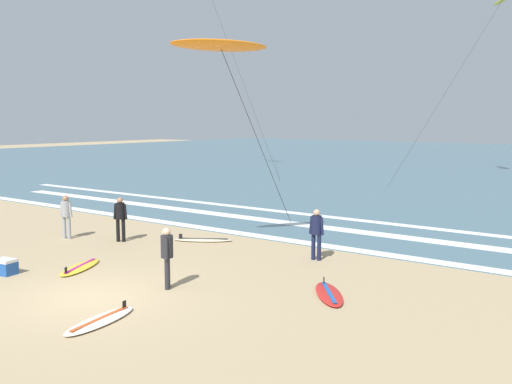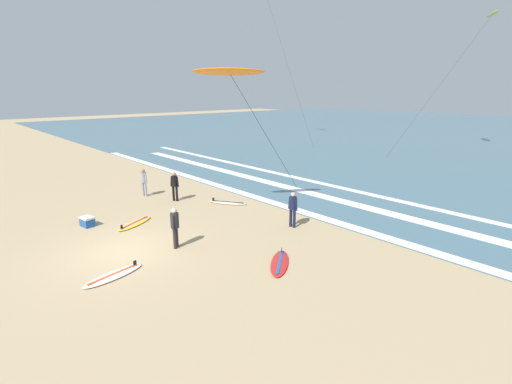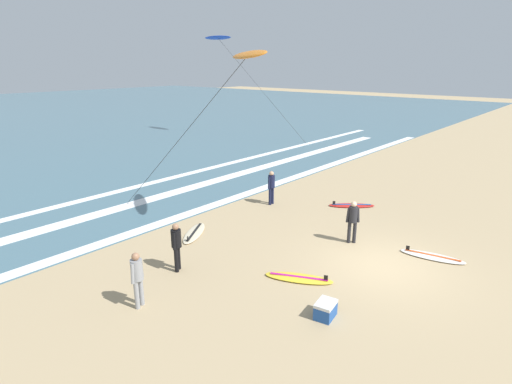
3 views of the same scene
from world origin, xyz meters
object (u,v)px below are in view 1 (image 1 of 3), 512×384
(surfer_foreground_main, at_px, (167,252))
(kite_orange_high_right, at_px, (220,46))
(surfer_left_far, at_px, (66,213))
(cooler_box, at_px, (5,267))
(surfboard_right_spare, at_px, (329,294))
(kite_yellow_high_left, at_px, (501,2))
(surfboard_left_pile, at_px, (100,320))
(surfboard_foreground_flat, at_px, (203,240))
(surfer_mid_group, at_px, (316,230))
(surfer_left_near, at_px, (120,215))
(surfboard_near_water, at_px, (80,267))

(surfer_foreground_main, xyz_separation_m, kite_orange_high_right, (-1.39, 3.82, 5.65))
(surfer_left_far, distance_m, cooler_box, 5.05)
(surfboard_right_spare, bearing_deg, kite_yellow_high_left, 98.18)
(surfboard_left_pile, height_order, surfboard_foreground_flat, same)
(surfer_mid_group, bearing_deg, cooler_box, -132.55)
(surfer_foreground_main, relative_size, kite_yellow_high_left, 0.13)
(surfer_mid_group, bearing_deg, surfer_left_far, -163.76)
(surfer_left_near, distance_m, surfboard_left_pile, 8.61)
(surfer_left_near, xyz_separation_m, cooler_box, (0.86, -4.93, -0.74))
(surfer_left_near, distance_m, kite_orange_high_right, 7.05)
(surfer_left_far, height_order, surfboard_foreground_flat, surfer_left_far)
(surfboard_near_water, bearing_deg, surfboard_right_spare, 15.89)
(surfboard_left_pile, distance_m, kite_orange_high_right, 9.49)
(surfer_left_far, xyz_separation_m, kite_orange_high_right, (6.15, 1.48, 5.65))
(surfboard_near_water, distance_m, kite_orange_high_right, 7.93)
(surfer_left_near, height_order, cooler_box, surfer_left_near)
(surfer_mid_group, bearing_deg, kite_yellow_high_left, 94.72)
(surfboard_right_spare, height_order, kite_yellow_high_left, kite_yellow_high_left)
(kite_yellow_high_left, relative_size, cooler_box, 18.79)
(surfboard_near_water, xyz_separation_m, surfboard_foreground_flat, (0.25, 5.11, 0.00))
(surfer_left_near, distance_m, surfer_mid_group, 7.26)
(surfer_foreground_main, height_order, kite_orange_high_right, kite_orange_high_right)
(kite_yellow_high_left, bearing_deg, cooler_box, -96.16)
(surfer_foreground_main, height_order, surfboard_foreground_flat, surfer_foreground_main)
(surfboard_near_water, distance_m, surfboard_foreground_flat, 5.12)
(surfer_left_near, height_order, kite_orange_high_right, kite_orange_high_right)
(surfer_mid_group, bearing_deg, surfboard_foreground_flat, 179.51)
(kite_orange_high_right, bearing_deg, surfer_left_near, -171.20)
(surfer_left_far, xyz_separation_m, surfboard_foreground_flat, (4.28, 2.67, -0.91))
(surfboard_foreground_flat, xyz_separation_m, kite_orange_high_right, (1.87, -1.19, 6.56))
(surfer_left_near, height_order, surfboard_left_pile, surfer_left_near)
(surfer_mid_group, distance_m, surfboard_near_water, 7.18)
(surfboard_foreground_flat, bearing_deg, surfboard_near_water, -92.85)
(surfer_left_far, relative_size, surfboard_foreground_flat, 0.76)
(surfboard_right_spare, bearing_deg, surfer_foreground_main, -152.09)
(surfer_left_near, relative_size, surfboard_left_pile, 0.74)
(surfer_left_near, xyz_separation_m, surfboard_near_water, (2.04, -3.28, -0.91))
(surfboard_near_water, relative_size, surfboard_right_spare, 1.07)
(kite_orange_high_right, bearing_deg, surfboard_right_spare, -20.36)
(surfer_mid_group, distance_m, surfboard_foreground_flat, 4.83)
(surfer_foreground_main, relative_size, surfer_left_far, 1.00)
(surfer_foreground_main, xyz_separation_m, surfboard_left_pile, (0.68, -2.71, -0.91))
(surfer_mid_group, bearing_deg, surfer_left_near, -165.71)
(surfer_left_near, distance_m, surfboard_near_water, 3.97)
(surfboard_near_water, bearing_deg, surfer_left_far, 148.79)
(surfer_foreground_main, xyz_separation_m, surfer_mid_group, (1.49, 4.97, 0.00))
(surfer_foreground_main, bearing_deg, surfboard_near_water, -178.40)
(surfboard_left_pile, distance_m, kite_yellow_high_left, 38.35)
(surfboard_right_spare, bearing_deg, surfer_left_far, 177.97)
(surfer_left_far, height_order, surfboard_near_water, surfer_left_far)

